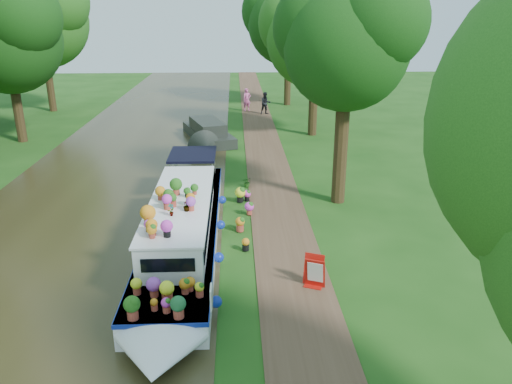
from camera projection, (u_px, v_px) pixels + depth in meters
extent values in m
plane|color=#184310|center=(250.00, 233.00, 18.01)|extent=(100.00, 100.00, 0.00)
cube|color=#2C2713|center=(81.00, 236.00, 17.76)|extent=(10.00, 100.00, 0.02)
cube|color=#4A3422|center=(283.00, 232.00, 18.05)|extent=(2.20, 100.00, 0.03)
cube|color=white|center=(185.00, 231.00, 17.23)|extent=(2.20, 12.00, 0.75)
cube|color=navy|center=(185.00, 222.00, 17.12)|extent=(2.24, 12.04, 0.12)
cube|color=white|center=(181.00, 216.00, 16.17)|extent=(1.80, 7.00, 1.05)
cube|color=white|center=(181.00, 200.00, 15.98)|extent=(1.90, 7.10, 0.06)
cube|color=black|center=(209.00, 213.00, 16.18)|extent=(0.03, 6.40, 0.38)
cube|color=black|center=(153.00, 214.00, 16.11)|extent=(0.03, 6.40, 0.38)
cube|color=black|center=(193.00, 154.00, 20.75)|extent=(1.90, 2.40, 0.10)
cube|color=white|center=(211.00, 297.00, 11.98)|extent=(0.04, 0.45, 0.55)
imported|color=#1D5416|center=(171.00, 210.00, 14.57)|extent=(0.24, 0.25, 0.39)
imported|color=#1D5416|center=(186.00, 206.00, 14.93)|extent=(0.27, 0.27, 0.35)
cylinder|color=black|center=(341.00, 149.00, 20.20)|extent=(0.56, 0.56, 4.55)
sphere|color=#0E350D|center=(347.00, 48.00, 18.85)|extent=(4.80, 4.80, 4.80)
sphere|color=#0E350D|center=(379.00, 21.00, 17.88)|extent=(3.60, 3.60, 3.60)
sphere|color=#0E350D|center=(322.00, 27.00, 19.36)|extent=(3.84, 3.84, 3.84)
cylinder|color=black|center=(313.00, 105.00, 31.61)|extent=(0.56, 0.56, 3.85)
sphere|color=#1D5416|center=(316.00, 39.00, 30.24)|extent=(6.00, 6.00, 6.00)
sphere|color=#1D5416|center=(339.00, 18.00, 29.03)|extent=(4.50, 4.50, 4.50)
sphere|color=#1D5416|center=(297.00, 23.00, 30.87)|extent=(4.80, 4.80, 4.80)
cylinder|color=black|center=(288.00, 80.00, 41.86)|extent=(0.56, 0.56, 4.20)
sphere|color=#0E350D|center=(289.00, 24.00, 40.35)|extent=(6.60, 6.60, 6.60)
sphere|color=#0E350D|center=(307.00, 7.00, 39.02)|extent=(4.95, 4.95, 4.95)
sphere|color=#0E350D|center=(274.00, 11.00, 41.05)|extent=(5.28, 5.28, 5.28)
cylinder|color=black|center=(18.00, 110.00, 29.95)|extent=(0.56, 0.56, 3.85)
sphere|color=#0E350D|center=(6.00, 39.00, 28.55)|extent=(6.20, 6.20, 6.20)
sphere|color=#0E350D|center=(18.00, 16.00, 27.31)|extent=(4.65, 4.65, 4.65)
cylinder|color=black|center=(50.00, 83.00, 39.19)|extent=(0.56, 0.56, 4.38)
sphere|color=#1D5416|center=(41.00, 21.00, 37.61)|extent=(7.00, 7.00, 7.00)
sphere|color=#1D5416|center=(52.00, 1.00, 36.20)|extent=(5.25, 5.25, 5.25)
sphere|color=#1D5416|center=(29.00, 6.00, 38.35)|extent=(5.60, 5.60, 5.60)
cube|color=#222721|center=(208.00, 134.00, 30.97)|extent=(3.63, 6.23, 0.59)
cube|color=#222721|center=(208.00, 126.00, 30.29)|extent=(2.48, 3.76, 0.69)
cube|color=#B9150D|center=(314.00, 285.00, 14.49)|extent=(0.63, 0.58, 0.03)
cube|color=#B9150D|center=(315.00, 273.00, 14.23)|extent=(0.62, 0.44, 0.92)
cube|color=#B9150D|center=(314.00, 269.00, 14.44)|extent=(0.62, 0.44, 0.92)
cube|color=white|center=(315.00, 272.00, 14.18)|extent=(0.47, 0.31, 0.64)
imported|color=#E45DA3|center=(247.00, 100.00, 39.58)|extent=(0.75, 0.61, 1.77)
imported|color=black|center=(266.00, 103.00, 38.28)|extent=(0.93, 0.79, 1.69)
imported|color=#285C1B|center=(247.00, 182.00, 22.62)|extent=(0.49, 0.45, 0.47)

